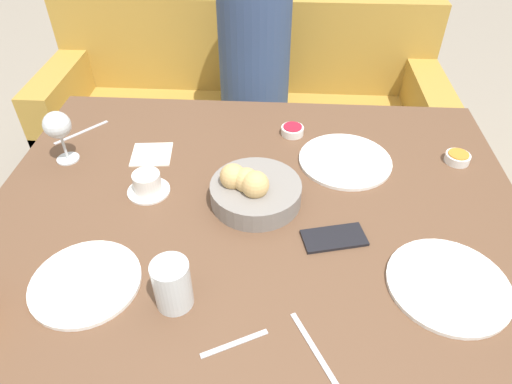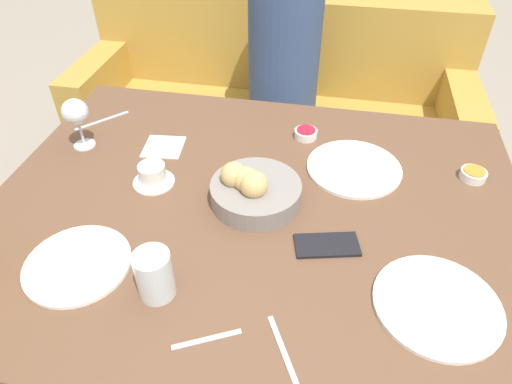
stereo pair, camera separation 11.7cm
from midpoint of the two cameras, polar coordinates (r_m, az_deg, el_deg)
ground_plane at (r=1.79m, az=-2.07°, el=-20.63°), size 10.00×10.00×0.00m
dining_table at (r=1.24m, az=-2.82°, el=-5.13°), size 1.39×1.09×0.77m
couch at (r=2.36m, az=-2.98°, el=8.63°), size 1.84×0.70×0.89m
seated_person at (r=2.11m, az=-1.81°, el=11.74°), size 0.30×0.39×1.26m
bread_basket at (r=1.17m, az=-3.19°, el=0.13°), size 0.24×0.24×0.11m
plate_near_left at (r=1.09m, az=-23.51°, el=-10.46°), size 0.24×0.24×0.01m
plate_near_right at (r=1.06m, az=20.00°, el=-10.99°), size 0.26×0.26×0.01m
plate_far_center at (r=1.33m, az=8.62°, el=3.81°), size 0.27×0.27×0.01m
water_tumbler at (r=0.96m, az=-13.96°, el=-11.34°), size 0.08×0.08×0.11m
wine_glass at (r=1.41m, az=-25.81°, el=7.27°), size 0.08×0.08×0.16m
coffee_cup at (r=1.25m, az=-16.04°, el=0.84°), size 0.11×0.11×0.06m
jam_bowl_berry at (r=1.44m, az=2.24°, el=7.63°), size 0.07×0.07×0.03m
jam_bowl_honey at (r=1.42m, az=21.76°, el=3.91°), size 0.07×0.07×0.03m
fork_silver at (r=0.92m, az=3.63°, el=-19.46°), size 0.10×0.17×0.00m
knife_silver at (r=1.57m, az=-23.01°, el=6.81°), size 0.13×0.15×0.00m
spoon_coffee at (r=0.93m, az=-6.51°, el=-18.51°), size 0.13×0.07×0.00m
napkin at (r=1.40m, az=-15.28°, el=4.46°), size 0.13×0.13×0.00m
cell_phone at (r=1.10m, az=6.72°, el=-5.85°), size 0.16×0.11×0.01m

